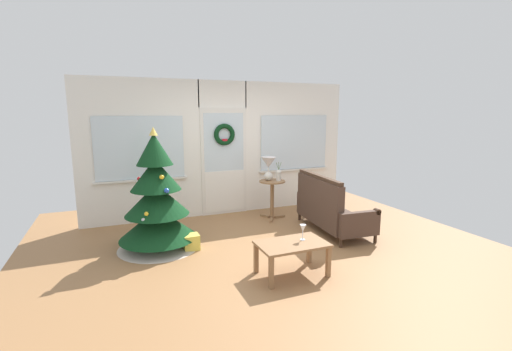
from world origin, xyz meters
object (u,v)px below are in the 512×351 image
side_table (272,192)px  wine_glass (303,229)px  settee_sofa (329,209)px  gift_box (191,242)px  christmas_tree (157,205)px  coffee_table (292,247)px  table_lamp (268,165)px  flower_vase (279,175)px

side_table → wine_glass: 2.23m
settee_sofa → wine_glass: size_ratio=8.16×
side_table → gift_box: 1.99m
christmas_tree → wine_glass: christmas_tree is taller
coffee_table → gift_box: coffee_table is taller
side_table → gift_box: size_ratio=3.26×
wine_glass → table_lamp: bearing=76.5°
christmas_tree → gift_box: (0.43, -0.26, -0.53)m
settee_sofa → flower_vase: (-0.47, 0.93, 0.46)m
side_table → gift_box: bearing=-151.8°
flower_vase → wine_glass: flower_vase is taller
christmas_tree → settee_sofa: christmas_tree is taller
christmas_tree → table_lamp: (2.08, 0.70, 0.37)m
wine_glass → gift_box: size_ratio=0.88×
coffee_table → christmas_tree: bearing=132.4°
table_lamp → gift_box: bearing=-149.9°
coffee_table → wine_glass: 0.27m
table_lamp → coffee_table: size_ratio=0.52×
table_lamp → coffee_table: table_lamp is taller
christmas_tree → wine_glass: (1.56, -1.49, -0.09)m
christmas_tree → table_lamp: 2.23m
gift_box → wine_glass: bearing=-47.3°
settee_sofa → table_lamp: (-0.63, 1.03, 0.63)m
table_lamp → wine_glass: bearing=-103.5°
settee_sofa → table_lamp: table_lamp is taller
table_lamp → gift_box: size_ratio=1.98×
settee_sofa → coffee_table: 1.78m
flower_vase → gift_box: 2.14m
flower_vase → gift_box: (-1.82, -0.86, -0.73)m
flower_vase → coffee_table: size_ratio=0.42×
settee_sofa → coffee_table: size_ratio=1.89×
settee_sofa → wine_glass: (-1.16, -1.15, 0.17)m
table_lamp → settee_sofa: bearing=-58.5°
flower_vase → table_lamp: bearing=148.0°
wine_glass → flower_vase: bearing=71.8°
coffee_table → gift_box: (-0.96, 1.26, -0.24)m
side_table → wine_glass: bearing=-105.3°
side_table → flower_vase: bearing=-31.0°
gift_box → table_lamp: bearing=30.1°
side_table → flower_vase: size_ratio=2.07×
flower_vase → gift_box: bearing=-154.7°
christmas_tree → coffee_table: 2.08m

